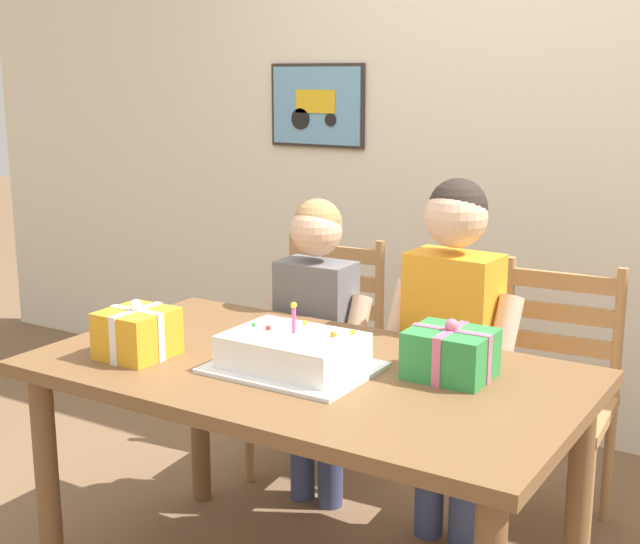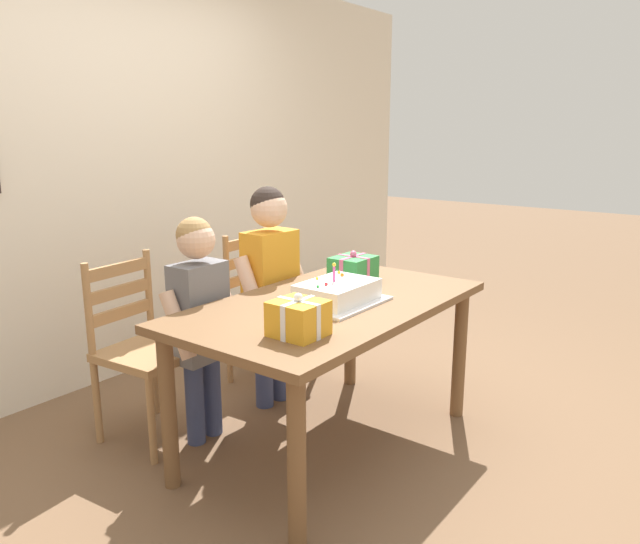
% 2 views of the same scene
% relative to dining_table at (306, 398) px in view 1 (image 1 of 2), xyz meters
% --- Properties ---
extents(back_wall, '(6.40, 0.11, 2.60)m').
position_rel_dining_table_xyz_m(back_wall, '(-0.00, 1.64, 0.65)').
color(back_wall, silver).
rests_on(back_wall, ground).
extents(dining_table, '(1.54, 0.87, 0.75)m').
position_rel_dining_table_xyz_m(dining_table, '(0.00, 0.00, 0.00)').
color(dining_table, brown).
rests_on(dining_table, ground).
extents(birthday_cake, '(0.44, 0.34, 0.19)m').
position_rel_dining_table_xyz_m(birthday_cake, '(-0.01, -0.05, 0.15)').
color(birthday_cake, silver).
rests_on(birthday_cake, dining_table).
extents(gift_box_red_large, '(0.19, 0.20, 0.17)m').
position_rel_dining_table_xyz_m(gift_box_red_large, '(-0.46, -0.18, 0.17)').
color(gift_box_red_large, gold).
rests_on(gift_box_red_large, dining_table).
extents(gift_box_beside_cake, '(0.22, 0.19, 0.17)m').
position_rel_dining_table_xyz_m(gift_box_beside_cake, '(0.38, 0.13, 0.16)').
color(gift_box_beside_cake, '#2D8E42').
rests_on(gift_box_beside_cake, dining_table).
extents(chair_left, '(0.46, 0.46, 0.92)m').
position_rel_dining_table_xyz_m(chair_left, '(-0.46, 0.82, -0.18)').
color(chair_left, '#A87A4C').
rests_on(chair_left, ground).
extents(chair_right, '(0.45, 0.45, 0.92)m').
position_rel_dining_table_xyz_m(chair_right, '(0.45, 0.82, -0.18)').
color(chair_right, '#A87A4C').
rests_on(chair_right, ground).
extents(child_older, '(0.45, 0.26, 1.23)m').
position_rel_dining_table_xyz_m(child_older, '(0.20, 0.56, 0.10)').
color(child_older, '#38426B').
rests_on(child_older, ground).
extents(child_younger, '(0.41, 0.23, 1.13)m').
position_rel_dining_table_xyz_m(child_younger, '(-0.31, 0.56, 0.04)').
color(child_younger, '#38426B').
rests_on(child_younger, ground).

